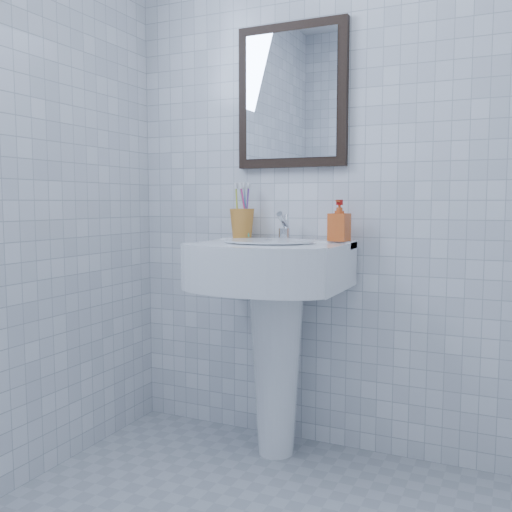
% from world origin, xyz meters
% --- Properties ---
extents(wall_back, '(2.20, 0.02, 2.50)m').
position_xyz_m(wall_back, '(0.00, 1.20, 1.25)').
color(wall_back, white).
rests_on(wall_back, ground).
extents(washbasin, '(0.61, 0.44, 0.93)m').
position_xyz_m(washbasin, '(-0.32, 0.99, 0.63)').
color(washbasin, white).
rests_on(washbasin, ground).
extents(faucet, '(0.05, 0.11, 0.12)m').
position_xyz_m(faucet, '(-0.32, 1.10, 0.97)').
color(faucet, silver).
rests_on(faucet, washbasin).
extents(toothbrush_cup, '(0.12, 0.12, 0.13)m').
position_xyz_m(toothbrush_cup, '(-0.53, 1.11, 0.99)').
color(toothbrush_cup, orange).
rests_on(toothbrush_cup, washbasin).
extents(soap_dispenser, '(0.08, 0.09, 0.17)m').
position_xyz_m(soap_dispenser, '(-0.08, 1.10, 1.01)').
color(soap_dispenser, red).
rests_on(soap_dispenser, washbasin).
extents(wall_mirror, '(0.50, 0.04, 0.62)m').
position_xyz_m(wall_mirror, '(-0.32, 1.18, 1.55)').
color(wall_mirror, black).
rests_on(wall_mirror, wall_back).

